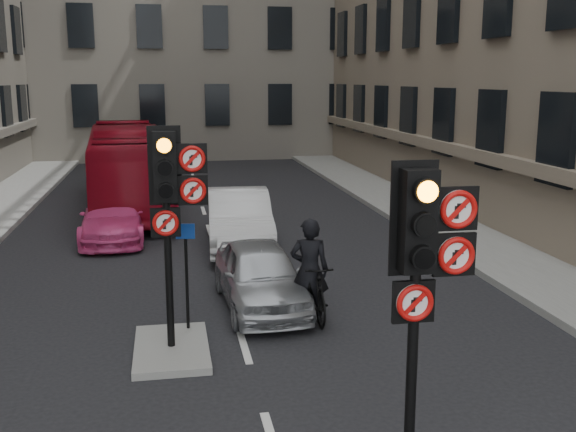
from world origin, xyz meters
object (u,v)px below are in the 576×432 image
object	(u,v)px
car_silver	(260,275)
info_sign	(186,261)
motorcyclist	(309,270)
signal_near	(424,255)
signal_far	(171,190)
car_white	(239,219)
car_pink	(113,218)
bus_red	(127,167)
motorcycle	(314,289)

from	to	relation	value
car_silver	info_sign	world-z (taller)	info_sign
car_silver	motorcyclist	size ratio (longest dim) A/B	1.92
signal_near	signal_far	world-z (taller)	signal_far
car_white	car_pink	distance (m)	3.68
car_white	motorcyclist	xyz separation A→B (m)	(0.66, -5.82, 0.22)
car_pink	info_sign	bearing A→B (deg)	-78.04
car_silver	motorcyclist	bearing A→B (deg)	-54.50
car_white	signal_near	bearing A→B (deg)	-82.55
car_pink	info_sign	world-z (taller)	info_sign
signal_far	bus_red	distance (m)	13.07
signal_near	signal_far	bearing A→B (deg)	123.02
car_silver	signal_near	bearing A→B (deg)	-83.88
car_pink	car_white	bearing A→B (deg)	-25.56
signal_far	car_silver	bearing A→B (deg)	50.36
car_pink	info_sign	distance (m)	7.85
bus_red	motorcycle	xyz separation A→B (m)	(3.95, -11.75, -0.87)
signal_near	car_silver	bearing A→B (deg)	98.86
car_white	car_silver	bearing A→B (deg)	-88.23
motorcycle	signal_near	bearing A→B (deg)	-89.34
car_white	motorcyclist	world-z (taller)	motorcyclist
car_pink	info_sign	size ratio (longest dim) A/B	2.22
signal_far	info_sign	size ratio (longest dim) A/B	1.90
car_silver	info_sign	distance (m)	2.05
bus_red	motorcycle	distance (m)	12.43
car_silver	motorcycle	distance (m)	1.23
signal_far	car_white	size ratio (longest dim) A/B	0.78
info_sign	car_silver	bearing A→B (deg)	50.71
signal_far	motorcyclist	bearing A→B (deg)	22.76
car_silver	car_pink	world-z (taller)	car_silver
signal_near	car_white	xyz separation A→B (m)	(-0.82, 10.84, -1.83)
motorcyclist	info_sign	world-z (taller)	info_sign
car_silver	info_sign	bearing A→B (deg)	-141.60
motorcycle	info_sign	bearing A→B (deg)	-169.11
signal_near	motorcyclist	xyz separation A→B (m)	(-0.16, 5.02, -1.61)
signal_near	car_pink	size ratio (longest dim) A/B	0.86
signal_near	car_pink	distance (m)	13.19
car_silver	bus_red	xyz separation A→B (m)	(-3.05, 10.93, 0.79)
signal_near	bus_red	distance (m)	17.43
car_white	bus_red	bearing A→B (deg)	120.54
bus_red	motorcycle	bearing A→B (deg)	-76.05
car_pink	bus_red	distance (m)	4.66
car_white	motorcycle	xyz separation A→B (m)	(0.79, -5.66, -0.19)
motorcyclist	signal_near	bearing A→B (deg)	106.05
car_silver	bus_red	world-z (taller)	bus_red
car_white	motorcycle	size ratio (longest dim) A/B	2.45
car_pink	motorcycle	distance (m)	8.28
signal_near	motorcycle	xyz separation A→B (m)	(-0.03, 5.18, -2.02)
car_white	car_pink	bearing A→B (deg)	158.82
bus_red	motorcyclist	size ratio (longest dim) A/B	5.25
bus_red	signal_near	bearing A→B (deg)	-81.38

